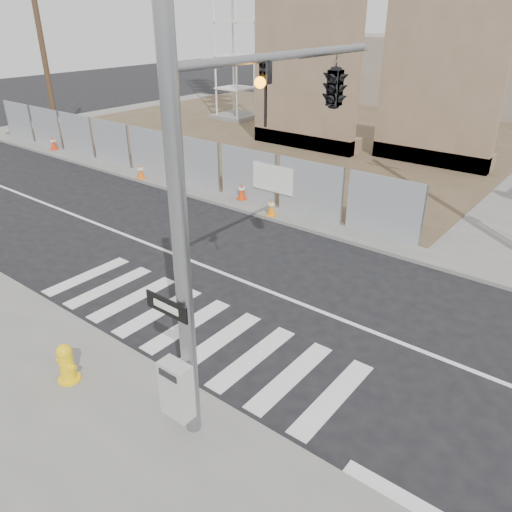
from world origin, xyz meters
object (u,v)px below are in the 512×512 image
Objects in this scene: signal_pole at (290,137)px; traffic_cone_b at (141,171)px; fire_hydrant at (66,363)px; traffic_cone_a at (53,143)px; traffic_cone_d at (271,207)px; traffic_cone_c at (242,191)px.

signal_pole reaches higher than traffic_cone_b.
fire_hydrant is (-2.85, -3.39, -4.24)m from signal_pole.
traffic_cone_a is 7.56m from traffic_cone_b.
fire_hydrant is at bearing -77.49° from traffic_cone_d.
traffic_cone_c is at bearing 161.05° from traffic_cone_d.
traffic_cone_a is (-16.81, 10.11, -0.07)m from fire_hydrant.
traffic_cone_a is 1.10× the size of traffic_cone_b.
traffic_cone_a is 12.74m from traffic_cone_c.
signal_pole is at bearing -27.34° from traffic_cone_b.
fire_hydrant is 19.61m from traffic_cone_a.
traffic_cone_a reaches higher than traffic_cone_c.
traffic_cone_c is (-4.07, 10.31, -0.10)m from fire_hydrant.
traffic_cone_c is at bearing 0.93° from traffic_cone_a.
traffic_cone_a reaches higher than traffic_cone_b.
fire_hydrant is 9.89m from traffic_cone_d.
traffic_cone_a is at bearing 132.41° from fire_hydrant.
signal_pole reaches higher than traffic_cone_a.
fire_hydrant is at bearing -130.11° from signal_pole.
fire_hydrant is 13.38m from traffic_cone_b.
traffic_cone_d is at bearing -1.78° from traffic_cone_a.
signal_pole is 6.13m from fire_hydrant.
traffic_cone_a reaches higher than traffic_cone_d.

